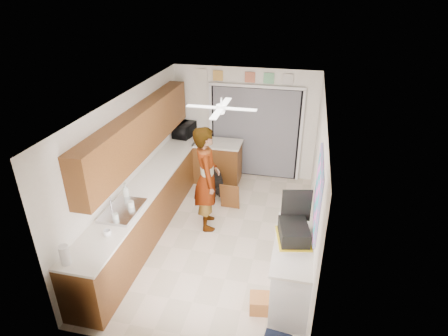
{
  "coord_description": "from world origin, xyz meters",
  "views": [
    {
      "loc": [
        1.3,
        -5.4,
        4.14
      ],
      "look_at": [
        0.0,
        0.4,
        1.15
      ],
      "focal_mm": 30.0,
      "sensor_mm": 36.0,
      "label": 1
    }
  ],
  "objects_px": {
    "cardboard_box": "(263,304)",
    "microwave": "(184,130)",
    "dog": "(217,182)",
    "soap_bottle": "(126,191)",
    "man": "(207,179)",
    "cup": "(107,233)",
    "paper_towel_roll": "(65,255)",
    "suitcase": "(294,232)"
  },
  "relations": [
    {
      "from": "soap_bottle",
      "to": "paper_towel_roll",
      "type": "distance_m",
      "value": 1.63
    },
    {
      "from": "man",
      "to": "cardboard_box",
      "type": "bearing_deg",
      "value": -164.16
    },
    {
      "from": "cup",
      "to": "suitcase",
      "type": "height_order",
      "value": "suitcase"
    },
    {
      "from": "cup",
      "to": "suitcase",
      "type": "relative_size",
      "value": 0.22
    },
    {
      "from": "microwave",
      "to": "soap_bottle",
      "type": "height_order",
      "value": "microwave"
    },
    {
      "from": "microwave",
      "to": "cup",
      "type": "distance_m",
      "value": 3.81
    },
    {
      "from": "soap_bottle",
      "to": "paper_towel_roll",
      "type": "relative_size",
      "value": 1.03
    },
    {
      "from": "cup",
      "to": "soap_bottle",
      "type": "bearing_deg",
      "value": 100.85
    },
    {
      "from": "microwave",
      "to": "cardboard_box",
      "type": "bearing_deg",
      "value": -140.28
    },
    {
      "from": "man",
      "to": "suitcase",
      "type": "bearing_deg",
      "value": -149.48
    },
    {
      "from": "soap_bottle",
      "to": "suitcase",
      "type": "bearing_deg",
      "value": -10.16
    },
    {
      "from": "suitcase",
      "to": "man",
      "type": "distance_m",
      "value": 2.1
    },
    {
      "from": "microwave",
      "to": "cup",
      "type": "bearing_deg",
      "value": -170.32
    },
    {
      "from": "paper_towel_roll",
      "to": "cardboard_box",
      "type": "relative_size",
      "value": 0.73
    },
    {
      "from": "dog",
      "to": "man",
      "type": "bearing_deg",
      "value": -106.37
    },
    {
      "from": "microwave",
      "to": "paper_towel_roll",
      "type": "bearing_deg",
      "value": -173.44
    },
    {
      "from": "microwave",
      "to": "paper_towel_roll",
      "type": "relative_size",
      "value": 2.06
    },
    {
      "from": "cup",
      "to": "paper_towel_roll",
      "type": "relative_size",
      "value": 0.42
    },
    {
      "from": "cardboard_box",
      "to": "dog",
      "type": "height_order",
      "value": "dog"
    },
    {
      "from": "cardboard_box",
      "to": "microwave",
      "type": "bearing_deg",
      "value": 121.7
    },
    {
      "from": "suitcase",
      "to": "cardboard_box",
      "type": "xyz_separation_m",
      "value": [
        -0.32,
        -0.47,
        -0.93
      ]
    },
    {
      "from": "cardboard_box",
      "to": "dog",
      "type": "relative_size",
      "value": 0.58
    },
    {
      "from": "soap_bottle",
      "to": "cardboard_box",
      "type": "xyz_separation_m",
      "value": [
        2.41,
        -0.96,
        -0.96
      ]
    },
    {
      "from": "microwave",
      "to": "dog",
      "type": "distance_m",
      "value": 1.47
    },
    {
      "from": "microwave",
      "to": "cardboard_box",
      "type": "relative_size",
      "value": 1.49
    },
    {
      "from": "man",
      "to": "microwave",
      "type": "bearing_deg",
      "value": 8.98
    },
    {
      "from": "man",
      "to": "paper_towel_roll",
      "type": "bearing_deg",
      "value": 135.71
    },
    {
      "from": "suitcase",
      "to": "man",
      "type": "height_order",
      "value": "man"
    },
    {
      "from": "cardboard_box",
      "to": "dog",
      "type": "bearing_deg",
      "value": 114.81
    },
    {
      "from": "soap_bottle",
      "to": "cardboard_box",
      "type": "height_order",
      "value": "soap_bottle"
    },
    {
      "from": "soap_bottle",
      "to": "cardboard_box",
      "type": "bearing_deg",
      "value": -21.65
    },
    {
      "from": "soap_bottle",
      "to": "cup",
      "type": "xyz_separation_m",
      "value": [
        0.19,
        -0.99,
        -0.09
      ]
    },
    {
      "from": "microwave",
      "to": "man",
      "type": "height_order",
      "value": "man"
    },
    {
      "from": "cup",
      "to": "cardboard_box",
      "type": "relative_size",
      "value": 0.31
    },
    {
      "from": "suitcase",
      "to": "cup",
      "type": "bearing_deg",
      "value": 179.62
    },
    {
      "from": "cup",
      "to": "suitcase",
      "type": "bearing_deg",
      "value": 11.2
    },
    {
      "from": "soap_bottle",
      "to": "dog",
      "type": "bearing_deg",
      "value": 63.63
    },
    {
      "from": "microwave",
      "to": "cardboard_box",
      "type": "xyz_separation_m",
      "value": [
        2.33,
        -3.77,
        -0.98
      ]
    },
    {
      "from": "suitcase",
      "to": "cardboard_box",
      "type": "height_order",
      "value": "suitcase"
    },
    {
      "from": "suitcase",
      "to": "paper_towel_roll",
      "type": "bearing_deg",
      "value": -169.12
    },
    {
      "from": "soap_bottle",
      "to": "man",
      "type": "xyz_separation_m",
      "value": [
        1.13,
        0.86,
        -0.1
      ]
    },
    {
      "from": "soap_bottle",
      "to": "dog",
      "type": "height_order",
      "value": "soap_bottle"
    }
  ]
}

